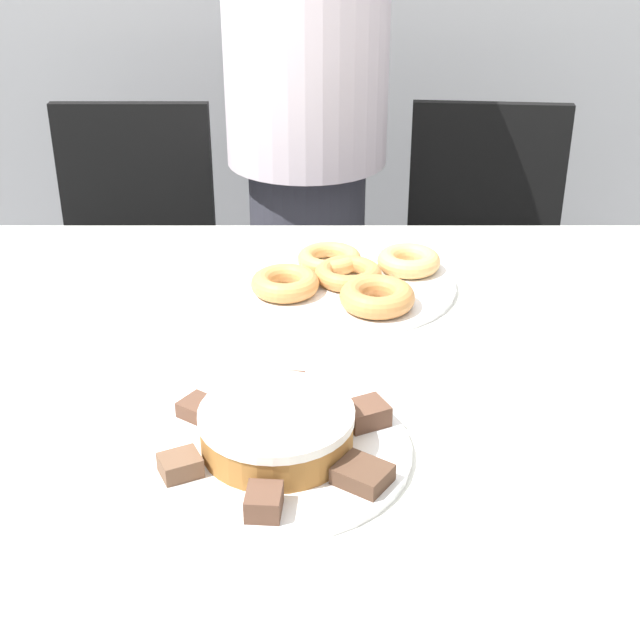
# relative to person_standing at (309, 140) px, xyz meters

# --- Properties ---
(table) EXTENTS (1.85, 1.07, 0.78)m
(table) POSITION_rel_person_standing_xyz_m (0.05, -1.02, -0.11)
(table) COLOR silver
(table) RESTS_ON ground_plane
(person_standing) EXTENTS (0.39, 0.39, 1.56)m
(person_standing) POSITION_rel_person_standing_xyz_m (0.00, 0.00, 0.00)
(person_standing) COLOR #383842
(person_standing) RESTS_ON ground_plane
(office_chair_left) EXTENTS (0.44, 0.44, 0.88)m
(office_chair_left) POSITION_rel_person_standing_xyz_m (-0.44, -0.07, -0.39)
(office_chair_left) COLOR black
(office_chair_left) RESTS_ON ground_plane
(office_chair_right) EXTENTS (0.48, 0.48, 0.88)m
(office_chair_right) POSITION_rel_person_standing_xyz_m (0.45, -0.07, -0.39)
(office_chair_right) COLOR black
(office_chair_right) RESTS_ON ground_plane
(plate_cake) EXTENTS (0.33, 0.33, 0.01)m
(plate_cake) POSITION_rel_person_standing_xyz_m (-0.02, -1.25, -0.03)
(plate_cake) COLOR white
(plate_cake) RESTS_ON table
(plate_donuts) EXTENTS (0.36, 0.36, 0.01)m
(plate_donuts) POSITION_rel_person_standing_xyz_m (0.08, -0.77, -0.03)
(plate_donuts) COLOR white
(plate_donuts) RESTS_ON table
(frosted_cake) EXTENTS (0.19, 0.19, 0.05)m
(frosted_cake) POSITION_rel_person_standing_xyz_m (-0.02, -1.25, 0.00)
(frosted_cake) COLOR #9E662D
(frosted_cake) RESTS_ON plate_cake
(lamington_0) EXTENTS (0.08, 0.07, 0.02)m
(lamington_0) POSITION_rel_person_standing_xyz_m (0.08, -1.32, -0.01)
(lamington_0) COLOR #513828
(lamington_0) RESTS_ON plate_cake
(lamington_1) EXTENTS (0.07, 0.06, 0.03)m
(lamington_1) POSITION_rel_person_standing_xyz_m (0.09, -1.19, -0.01)
(lamington_1) COLOR brown
(lamington_1) RESTS_ON plate_cake
(lamington_2) EXTENTS (0.05, 0.05, 0.02)m
(lamington_2) POSITION_rel_person_standing_xyz_m (-0.01, -1.13, -0.01)
(lamington_2) COLOR brown
(lamington_2) RESTS_ON plate_cake
(lamington_3) EXTENTS (0.06, 0.06, 0.02)m
(lamington_3) POSITION_rel_person_standing_xyz_m (-0.12, -1.18, -0.01)
(lamington_3) COLOR brown
(lamington_3) RESTS_ON plate_cake
(lamington_4) EXTENTS (0.06, 0.05, 0.02)m
(lamington_4) POSITION_rel_person_standing_xyz_m (-0.13, -1.30, -0.01)
(lamington_4) COLOR brown
(lamington_4) RESTS_ON plate_cake
(lamington_5) EXTENTS (0.04, 0.05, 0.03)m
(lamington_5) POSITION_rel_person_standing_xyz_m (-0.03, -1.37, -0.01)
(lamington_5) COLOR brown
(lamington_5) RESTS_ON plate_cake
(donut_0) EXTENTS (0.11, 0.11, 0.03)m
(donut_0) POSITION_rel_person_standing_xyz_m (0.08, -0.77, -0.01)
(donut_0) COLOR #C68447
(donut_0) RESTS_ON plate_donuts
(donut_1) EXTENTS (0.11, 0.11, 0.03)m
(donut_1) POSITION_rel_person_standing_xyz_m (0.19, -0.72, -0.01)
(donut_1) COLOR #E5AD66
(donut_1) RESTS_ON plate_donuts
(donut_2) EXTENTS (0.11, 0.11, 0.03)m
(donut_2) POSITION_rel_person_standing_xyz_m (0.05, -0.71, -0.01)
(donut_2) COLOR tan
(donut_2) RESTS_ON plate_donuts
(donut_3) EXTENTS (0.11, 0.11, 0.03)m
(donut_3) POSITION_rel_person_standing_xyz_m (-0.02, -0.81, -0.01)
(donut_3) COLOR #D18E4C
(donut_3) RESTS_ON plate_donuts
(donut_4) EXTENTS (0.12, 0.12, 0.04)m
(donut_4) POSITION_rel_person_standing_xyz_m (0.12, -0.87, -0.01)
(donut_4) COLOR #C68447
(donut_4) RESTS_ON plate_donuts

